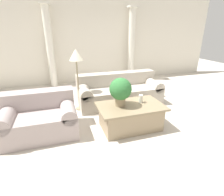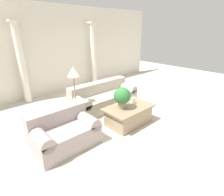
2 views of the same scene
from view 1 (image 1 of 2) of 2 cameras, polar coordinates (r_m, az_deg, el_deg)
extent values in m
plane|color=beige|center=(4.01, 2.82, -6.40)|extent=(16.00, 16.00, 0.00)
cube|color=silver|center=(6.65, -7.15, 19.14)|extent=(10.00, 0.06, 3.20)
cube|color=#ADA393|center=(4.66, 2.50, 0.85)|extent=(2.16, 0.89, 0.45)
cube|color=#ADA393|center=(4.80, 1.39, 6.39)|extent=(2.16, 0.31, 0.33)
cylinder|color=#ADA393|center=(4.37, -9.15, 2.36)|extent=(0.28, 0.89, 0.28)
cylinder|color=#ADA393|center=(4.98, 12.81, 4.52)|extent=(0.28, 0.89, 0.28)
cube|color=#A69693|center=(3.58, -22.27, -7.73)|extent=(1.32, 0.89, 0.45)
cube|color=#A69693|center=(3.68, -22.88, -0.25)|extent=(1.32, 0.31, 0.33)
cylinder|color=#A69693|center=(3.58, -31.12, -5.19)|extent=(0.28, 0.89, 0.28)
cylinder|color=#A69693|center=(3.46, -14.24, -3.42)|extent=(0.28, 0.89, 0.28)
cube|color=#998466|center=(3.55, 5.98, -6.30)|extent=(1.14, 0.69, 0.45)
cube|color=#897759|center=(3.44, 6.14, -2.70)|extent=(1.29, 0.79, 0.04)
cylinder|color=#937F60|center=(3.38, 2.72, -1.21)|extent=(0.20, 0.20, 0.16)
sphere|color=#2D6B33|center=(3.29, 2.80, 2.96)|extent=(0.43, 0.43, 0.43)
cylinder|color=silver|center=(3.56, 9.37, -0.25)|extent=(0.08, 0.08, 0.16)
cylinder|color=gray|center=(4.48, -10.44, -3.32)|extent=(0.21, 0.21, 0.03)
cylinder|color=gray|center=(4.27, -10.99, 4.08)|extent=(0.04, 0.04, 1.18)
cone|color=beige|center=(4.11, -11.72, 13.69)|extent=(0.32, 0.32, 0.26)
cylinder|color=silver|center=(6.25, -19.58, 15.01)|extent=(0.23, 0.23, 2.56)
cube|color=silver|center=(6.26, -21.26, 26.95)|extent=(0.32, 0.32, 0.06)
cylinder|color=silver|center=(6.82, 6.33, 16.55)|extent=(0.23, 0.23, 2.56)
cube|color=silver|center=(6.83, 6.84, 27.58)|extent=(0.32, 0.32, 0.06)
camera|label=2|loc=(1.89, -107.95, 8.85)|focal=28.00mm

